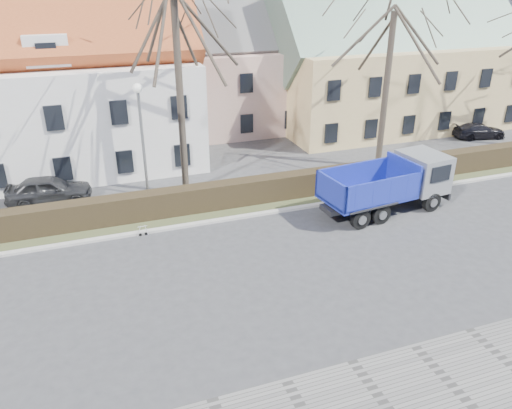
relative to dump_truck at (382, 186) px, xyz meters
name	(u,v)px	position (x,y,z in m)	size (l,w,h in m)	color
ground	(279,265)	(-6.61, -2.95, -1.39)	(120.00, 120.00, 0.00)	#373739
curb_far	(244,216)	(-6.61, 1.65, -1.33)	(80.00, 0.30, 0.12)	#A9A69E
grass_strip	(234,204)	(-6.61, 3.25, -1.34)	(80.00, 3.00, 0.10)	#3E4527
hedge	(235,194)	(-6.61, 3.05, -0.74)	(60.00, 0.90, 1.30)	black
building_pink	(229,74)	(-2.61, 17.05, 2.61)	(10.80, 8.80, 8.00)	tan
building_yellow	(391,68)	(9.39, 14.05, 2.86)	(18.80, 10.80, 8.50)	tan
tree_1	(179,75)	(-8.61, 5.55, 4.94)	(9.20, 9.20, 12.65)	#382F26
tree_2	(387,76)	(3.39, 5.55, 4.11)	(8.00, 8.00, 11.00)	#382F26
dump_truck	(382,186)	(0.00, 0.00, 0.00)	(6.93, 2.57, 2.77)	navy
streetlight	(144,149)	(-10.82, 4.05, 1.83)	(0.50, 0.50, 6.43)	gray
cart_frame	(139,231)	(-11.68, 1.43, -1.11)	(0.60, 0.34, 0.55)	silver
parked_car_a	(49,190)	(-15.53, 6.73, -0.67)	(1.69, 4.20, 1.43)	#29292B
parked_car_b	(479,131)	(13.43, 8.18, -0.85)	(1.51, 3.72, 1.08)	black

